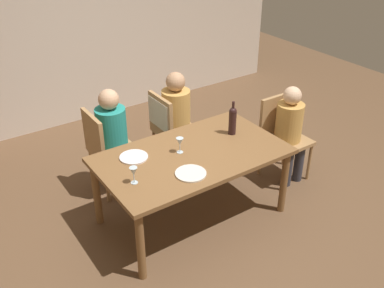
# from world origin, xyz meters

# --- Properties ---
(ground_plane) EXTENTS (10.00, 10.00, 0.00)m
(ground_plane) POSITION_xyz_m (0.00, 0.00, 0.00)
(ground_plane) COLOR brown
(rear_room_partition) EXTENTS (6.40, 0.12, 2.70)m
(rear_room_partition) POSITION_xyz_m (0.00, 2.70, 1.35)
(rear_room_partition) COLOR beige
(rear_room_partition) RESTS_ON ground_plane
(dining_table) EXTENTS (1.73, 1.00, 0.73)m
(dining_table) POSITION_xyz_m (0.00, 0.00, 0.65)
(dining_table) COLOR brown
(dining_table) RESTS_ON ground_plane
(chair_far_left) EXTENTS (0.44, 0.44, 0.92)m
(chair_far_left) POSITION_xyz_m (-0.48, 0.88, 0.53)
(chair_far_left) COLOR #A87F51
(chair_far_left) RESTS_ON ground_plane
(chair_right_end) EXTENTS (0.44, 0.44, 0.92)m
(chair_right_end) POSITION_xyz_m (1.24, 0.09, 0.53)
(chair_right_end) COLOR #A87F51
(chair_right_end) RESTS_ON ground_plane
(chair_far_right) EXTENTS (0.46, 0.44, 0.92)m
(chair_far_right) POSITION_xyz_m (0.26, 0.88, 0.59)
(chair_far_right) COLOR #A87F51
(chair_far_right) RESTS_ON ground_plane
(person_woman_host) EXTENTS (0.36, 0.31, 1.14)m
(person_woman_host) POSITION_xyz_m (-0.36, 0.88, 0.66)
(person_woman_host) COLOR #33333D
(person_woman_host) RESTS_ON ground_plane
(person_man_bearded) EXTENTS (0.29, 0.33, 1.09)m
(person_man_bearded) POSITION_xyz_m (1.24, -0.03, 0.63)
(person_man_bearded) COLOR #33333D
(person_man_bearded) RESTS_ON ground_plane
(person_man_guest) EXTENTS (0.36, 0.31, 1.15)m
(person_man_guest) POSITION_xyz_m (0.41, 0.88, 0.66)
(person_man_guest) COLOR #33333D
(person_man_guest) RESTS_ON ground_plane
(wine_bottle_tall_green) EXTENTS (0.08, 0.08, 0.35)m
(wine_bottle_tall_green) POSITION_xyz_m (0.54, 0.09, 0.88)
(wine_bottle_tall_green) COLOR black
(wine_bottle_tall_green) RESTS_ON dining_table
(wine_glass_near_left) EXTENTS (0.07, 0.07, 0.15)m
(wine_glass_near_left) POSITION_xyz_m (-0.08, 0.08, 0.83)
(wine_glass_near_left) COLOR silver
(wine_glass_near_left) RESTS_ON dining_table
(wine_glass_centre) EXTENTS (0.07, 0.07, 0.15)m
(wine_glass_centre) POSITION_xyz_m (-0.66, -0.12, 0.83)
(wine_glass_centre) COLOR silver
(wine_glass_centre) RESTS_ON dining_table
(dinner_plate_host) EXTENTS (0.26, 0.26, 0.01)m
(dinner_plate_host) POSITION_xyz_m (-0.48, 0.23, 0.73)
(dinner_plate_host) COLOR white
(dinner_plate_host) RESTS_ON dining_table
(dinner_plate_guest_left) EXTENTS (0.27, 0.27, 0.01)m
(dinner_plate_guest_left) POSITION_xyz_m (-0.20, -0.27, 0.73)
(dinner_plate_guest_left) COLOR silver
(dinner_plate_guest_left) RESTS_ON dining_table
(handbag) EXTENTS (0.20, 0.30, 0.22)m
(handbag) POSITION_xyz_m (0.74, 0.88, 0.11)
(handbag) COLOR brown
(handbag) RESTS_ON ground_plane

